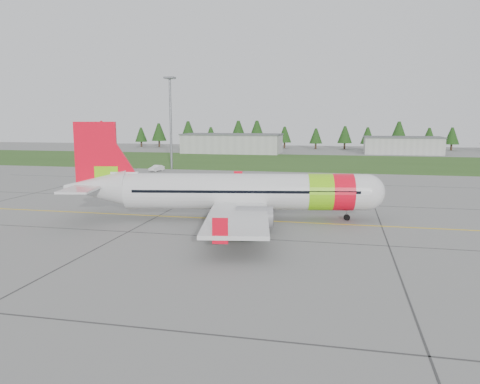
# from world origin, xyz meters

# --- Properties ---
(ground) EXTENTS (320.00, 320.00, 0.00)m
(ground) POSITION_xyz_m (0.00, 0.00, 0.00)
(ground) COLOR gray
(ground) RESTS_ON ground
(aircraft) EXTENTS (35.71, 33.33, 10.88)m
(aircraft) POSITION_xyz_m (-5.54, 8.13, 3.14)
(aircraft) COLOR silver
(aircraft) RESTS_ON ground
(follow_me_car) EXTENTS (1.16, 1.35, 3.28)m
(follow_me_car) POSITION_xyz_m (-5.23, -0.40, 1.64)
(follow_me_car) COLOR yellow
(follow_me_car) RESTS_ON ground
(service_van) EXTENTS (1.71, 1.65, 4.04)m
(service_van) POSITION_xyz_m (-33.44, 52.51, 2.02)
(service_van) COLOR silver
(service_van) RESTS_ON ground
(grass_strip) EXTENTS (320.00, 50.00, 0.03)m
(grass_strip) POSITION_xyz_m (0.00, 82.00, 0.01)
(grass_strip) COLOR #30561E
(grass_strip) RESTS_ON ground
(taxi_guideline) EXTENTS (120.00, 0.25, 0.02)m
(taxi_guideline) POSITION_xyz_m (0.00, 8.00, 0.01)
(taxi_guideline) COLOR gold
(taxi_guideline) RESTS_ON ground
(hangar_west) EXTENTS (32.00, 14.00, 6.00)m
(hangar_west) POSITION_xyz_m (-30.00, 110.00, 3.00)
(hangar_west) COLOR #A8A8A3
(hangar_west) RESTS_ON ground
(hangar_east) EXTENTS (24.00, 12.00, 5.20)m
(hangar_east) POSITION_xyz_m (25.00, 118.00, 2.60)
(hangar_east) COLOR #A8A8A3
(hangar_east) RESTS_ON ground
(floodlight_mast) EXTENTS (0.50, 0.50, 20.00)m
(floodlight_mast) POSITION_xyz_m (-32.00, 58.00, 10.00)
(floodlight_mast) COLOR slate
(floodlight_mast) RESTS_ON ground
(treeline) EXTENTS (160.00, 8.00, 10.00)m
(treeline) POSITION_xyz_m (0.00, 138.00, 5.00)
(treeline) COLOR #1C3F14
(treeline) RESTS_ON ground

